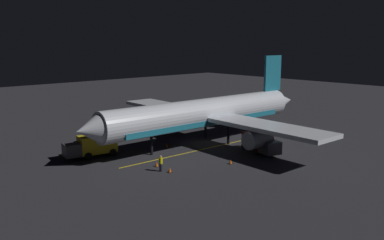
# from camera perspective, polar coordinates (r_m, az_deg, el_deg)

# --- Properties ---
(ground_plane) EXTENTS (180.00, 180.00, 0.20)m
(ground_plane) POSITION_cam_1_polar(r_m,az_deg,el_deg) (55.15, 1.53, -3.41)
(ground_plane) COLOR #28282D
(apron_guide_stripe) EXTENTS (0.99, 20.57, 0.01)m
(apron_guide_stripe) POSITION_cam_1_polar(r_m,az_deg,el_deg) (51.04, -0.12, -4.46)
(apron_guide_stripe) COLOR gold
(apron_guide_stripe) RESTS_ON ground_plane
(airliner) EXTENTS (35.96, 37.19, 11.41)m
(airliner) POSITION_cam_1_polar(r_m,az_deg,el_deg) (54.69, 2.04, 0.87)
(airliner) COLOR silver
(airliner) RESTS_ON ground_plane
(baggage_truck) EXTENTS (3.08, 6.39, 2.58)m
(baggage_truck) POSITION_cam_1_polar(r_m,az_deg,el_deg) (50.04, -13.66, -3.54)
(baggage_truck) COLOR gold
(baggage_truck) RESTS_ON ground_plane
(catering_truck) EXTENTS (6.18, 3.85, 2.22)m
(catering_truck) POSITION_cam_1_polar(r_m,az_deg,el_deg) (51.11, 9.45, -3.25)
(catering_truck) COLOR maroon
(catering_truck) RESTS_ON ground_plane
(ground_crew_worker) EXTENTS (0.40, 0.40, 1.74)m
(ground_crew_worker) POSITION_cam_1_polar(r_m,az_deg,el_deg) (43.50, -4.37, -6.02)
(ground_crew_worker) COLOR black
(ground_crew_worker) RESTS_ON ground_plane
(traffic_cone_near_left) EXTENTS (0.50, 0.50, 0.55)m
(traffic_cone_near_left) POSITION_cam_1_polar(r_m,az_deg,el_deg) (46.31, 5.38, -5.81)
(traffic_cone_near_left) COLOR #EA590F
(traffic_cone_near_left) RESTS_ON ground_plane
(traffic_cone_near_right) EXTENTS (0.50, 0.50, 0.55)m
(traffic_cone_near_right) POSITION_cam_1_polar(r_m,az_deg,el_deg) (53.20, -3.53, -3.57)
(traffic_cone_near_right) COLOR #EA590F
(traffic_cone_near_right) RESTS_ON ground_plane
(traffic_cone_under_wing) EXTENTS (0.50, 0.50, 0.55)m
(traffic_cone_under_wing) POSITION_cam_1_polar(r_m,az_deg,el_deg) (45.37, -4.95, -6.16)
(traffic_cone_under_wing) COLOR #EA590F
(traffic_cone_under_wing) RESTS_ON ground_plane
(traffic_cone_far) EXTENTS (0.50, 0.50, 0.55)m
(traffic_cone_far) POSITION_cam_1_polar(r_m,az_deg,el_deg) (43.32, -3.10, -6.96)
(traffic_cone_far) COLOR #EA590F
(traffic_cone_far) RESTS_ON ground_plane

